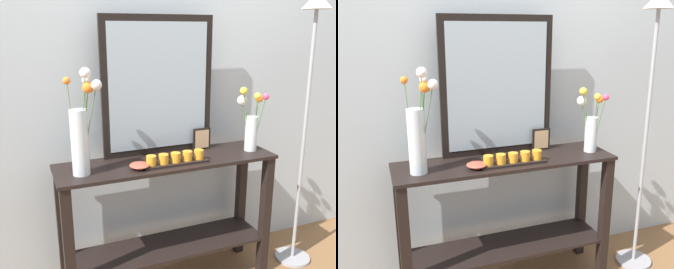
{
  "view_description": "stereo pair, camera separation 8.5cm",
  "coord_description": "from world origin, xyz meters",
  "views": [
    {
      "loc": [
        -0.8,
        -1.96,
        1.58
      ],
      "look_at": [
        0.0,
        0.0,
        0.99
      ],
      "focal_mm": 40.53,
      "sensor_mm": 36.0,
      "label": 1
    },
    {
      "loc": [
        -0.72,
        -1.99,
        1.58
      ],
      "look_at": [
        0.0,
        0.0,
        0.99
      ],
      "focal_mm": 40.53,
      "sensor_mm": 36.0,
      "label": 2
    }
  ],
  "objects": [
    {
      "name": "vase_right",
      "position": [
        0.55,
        -0.02,
        1.02
      ],
      "size": [
        0.2,
        0.16,
        0.41
      ],
      "color": "silver",
      "rests_on": "console_table"
    },
    {
      "name": "candle_tray",
      "position": [
        0.01,
        -0.08,
        0.87
      ],
      "size": [
        0.39,
        0.09,
        0.07
      ],
      "color": "black",
      "rests_on": "console_table"
    },
    {
      "name": "wall_back",
      "position": [
        0.0,
        0.3,
        1.35
      ],
      "size": [
        6.4,
        0.08,
        2.7
      ],
      "primitive_type": "cube",
      "color": "#B2BCC1",
      "rests_on": "ground"
    },
    {
      "name": "floor_lamp",
      "position": [
        0.92,
        -0.09,
        1.22
      ],
      "size": [
        0.24,
        0.24,
        1.8
      ],
      "color": "#9E9EA3",
      "rests_on": "ground"
    },
    {
      "name": "decorative_bowl",
      "position": [
        -0.2,
        -0.08,
        0.86
      ],
      "size": [
        0.12,
        0.12,
        0.03
      ],
      "color": "#B24C38",
      "rests_on": "console_table"
    },
    {
      "name": "tall_vase_left",
      "position": [
        -0.5,
        -0.05,
        1.07
      ],
      "size": [
        0.18,
        0.17,
        0.57
      ],
      "color": "silver",
      "rests_on": "console_table"
    },
    {
      "name": "mirror_leaning",
      "position": [
        0.0,
        0.15,
        1.25
      ],
      "size": [
        0.7,
        0.03,
        0.83
      ],
      "color": "black",
      "rests_on": "console_table"
    },
    {
      "name": "console_table",
      "position": [
        0.0,
        0.0,
        0.52
      ],
      "size": [
        1.31,
        0.36,
        0.84
      ],
      "color": "black",
      "rests_on": "ground"
    },
    {
      "name": "picture_frame_small",
      "position": [
        0.28,
        0.11,
        0.91
      ],
      "size": [
        0.12,
        0.01,
        0.14
      ],
      "color": "black",
      "rests_on": "console_table"
    }
  ]
}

